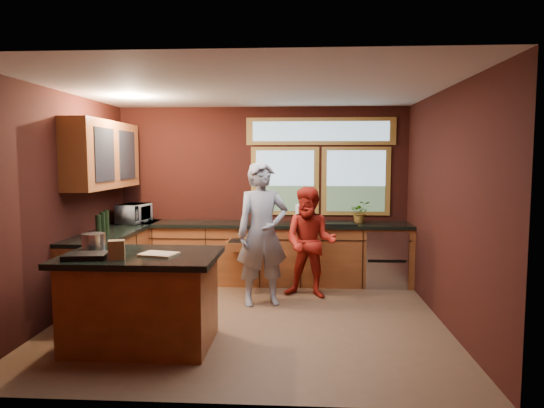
# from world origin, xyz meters

# --- Properties ---
(floor) EXTENTS (4.50, 4.50, 0.00)m
(floor) POSITION_xyz_m (0.00, 0.00, 0.00)
(floor) COLOR brown
(floor) RESTS_ON ground
(room_shell) EXTENTS (4.52, 4.02, 2.71)m
(room_shell) POSITION_xyz_m (-0.60, 0.32, 1.80)
(room_shell) COLOR black
(room_shell) RESTS_ON ground
(back_counter) EXTENTS (4.50, 0.64, 0.93)m
(back_counter) POSITION_xyz_m (0.20, 1.70, 0.46)
(back_counter) COLOR #5C2F15
(back_counter) RESTS_ON floor
(left_counter) EXTENTS (0.64, 2.30, 0.93)m
(left_counter) POSITION_xyz_m (-1.95, 0.85, 0.47)
(left_counter) COLOR #5C2F15
(left_counter) RESTS_ON floor
(island) EXTENTS (1.55, 1.05, 0.95)m
(island) POSITION_xyz_m (-1.01, -0.85, 0.48)
(island) COLOR #5C2F15
(island) RESTS_ON floor
(person_grey) EXTENTS (0.78, 0.63, 1.86)m
(person_grey) POSITION_xyz_m (0.11, 0.60, 0.93)
(person_grey) COLOR slate
(person_grey) RESTS_ON floor
(person_red) EXTENTS (0.86, 0.74, 1.52)m
(person_red) POSITION_xyz_m (0.73, 0.98, 0.76)
(person_red) COLOR #A01C12
(person_red) RESTS_ON floor
(microwave) EXTENTS (0.44, 0.57, 0.29)m
(microwave) POSITION_xyz_m (-1.92, 1.56, 1.07)
(microwave) COLOR #999999
(microwave) RESTS_ON left_counter
(potted_plant) EXTENTS (0.30, 0.26, 0.33)m
(potted_plant) POSITION_xyz_m (1.50, 1.75, 1.10)
(potted_plant) COLOR #999999
(potted_plant) RESTS_ON back_counter
(paper_towel) EXTENTS (0.12, 0.12, 0.28)m
(paper_towel) POSITION_xyz_m (0.58, 1.70, 1.07)
(paper_towel) COLOR white
(paper_towel) RESTS_ON back_counter
(cutting_board) EXTENTS (0.40, 0.33, 0.02)m
(cutting_board) POSITION_xyz_m (-0.81, -0.90, 0.95)
(cutting_board) COLOR #A97F57
(cutting_board) RESTS_ON island
(stock_pot) EXTENTS (0.24, 0.24, 0.18)m
(stock_pot) POSITION_xyz_m (-1.56, -0.70, 1.03)
(stock_pot) COLOR #B4B4B9
(stock_pot) RESTS_ON island
(paper_bag) EXTENTS (0.18, 0.16, 0.18)m
(paper_bag) POSITION_xyz_m (-1.16, -1.10, 1.03)
(paper_bag) COLOR brown
(paper_bag) RESTS_ON island
(black_tray) EXTENTS (0.44, 0.33, 0.05)m
(black_tray) POSITION_xyz_m (-1.46, -1.10, 0.97)
(black_tray) COLOR black
(black_tray) RESTS_ON island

